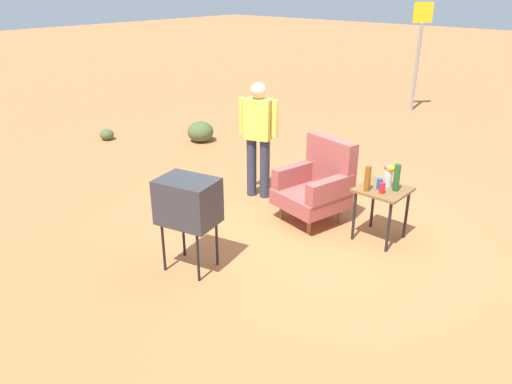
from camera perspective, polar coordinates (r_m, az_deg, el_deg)
ground_plane at (r=6.24m, az=7.39°, el=-4.52°), size 60.00×60.00×0.00m
armchair at (r=6.35m, az=7.09°, el=0.98°), size 0.90×0.92×1.06m
side_table at (r=5.97m, az=14.36°, el=-0.47°), size 0.56×0.56×0.66m
tv_on_stand at (r=5.14m, az=-7.84°, el=-1.14°), size 0.69×0.57×1.03m
person_standing at (r=6.87m, az=0.26°, el=6.78°), size 0.54×0.33×1.64m
road_sign at (r=12.41m, az=18.21°, el=15.17°), size 0.33×0.33×2.44m
soda_can_blue at (r=5.89m, az=14.06°, el=0.93°), size 0.07×0.07×0.12m
bottle_wine_green at (r=5.86m, az=15.92°, el=1.62°), size 0.07×0.07×0.32m
bottle_tall_amber at (r=5.77m, az=12.74°, el=1.54°), size 0.07×0.07×0.30m
soda_can_red at (r=5.78m, az=14.34°, el=0.45°), size 0.07×0.07×0.12m
flower_vase at (r=5.96m, az=15.05°, el=1.96°), size 0.15×0.09×0.27m
shrub_near at (r=9.67m, az=-6.43°, el=6.93°), size 0.50×0.50×0.39m
shrub_mid at (r=10.16m, az=-16.83°, el=6.36°), size 0.27×0.27×0.21m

